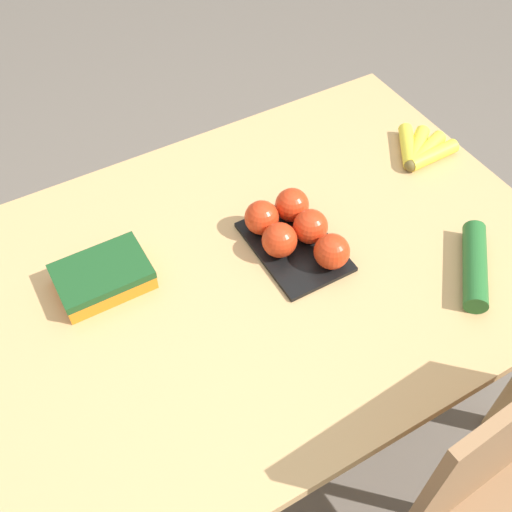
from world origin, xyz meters
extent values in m
plane|color=#665B51|center=(0.00, 0.00, 0.00)|extent=(12.00, 12.00, 0.00)
cube|color=tan|center=(0.00, 0.00, 0.71)|extent=(1.33, 0.93, 0.03)
cylinder|color=tan|center=(-0.60, -0.40, 0.35)|extent=(0.06, 0.06, 0.70)
cube|color=#8E6642|center=(-0.16, 0.57, 0.72)|extent=(0.39, 0.04, 0.50)
cylinder|color=#8E6642|center=(-0.34, 0.58, 0.22)|extent=(0.04, 0.04, 0.45)
sphere|color=brown|center=(-0.49, -0.07, 0.75)|extent=(0.03, 0.03, 0.03)
cylinder|color=yellow|center=(-0.56, -0.07, 0.75)|extent=(0.15, 0.04, 0.04)
cylinder|color=yellow|center=(-0.55, -0.10, 0.75)|extent=(0.15, 0.08, 0.04)
cylinder|color=yellow|center=(-0.54, -0.12, 0.75)|extent=(0.14, 0.12, 0.04)
cylinder|color=yellow|center=(-0.53, -0.13, 0.75)|extent=(0.11, 0.14, 0.04)
cube|color=black|center=(-0.10, 0.00, 0.73)|extent=(0.17, 0.25, 0.01)
sphere|color=red|center=(-0.14, -0.08, 0.78)|extent=(0.08, 0.08, 0.08)
sphere|color=red|center=(-0.06, -0.08, 0.78)|extent=(0.08, 0.08, 0.08)
sphere|color=red|center=(-0.14, 0.00, 0.78)|extent=(0.08, 0.08, 0.08)
sphere|color=red|center=(-0.06, 0.00, 0.78)|extent=(0.08, 0.08, 0.08)
sphere|color=red|center=(-0.14, 0.08, 0.78)|extent=(0.08, 0.08, 0.08)
cube|color=orange|center=(0.31, -0.11, 0.75)|extent=(0.19, 0.13, 0.05)
cube|color=#19471E|center=(0.31, -0.11, 0.77)|extent=(0.19, 0.13, 0.02)
cylinder|color=#236028|center=(-0.40, 0.25, 0.75)|extent=(0.19, 0.20, 0.05)
camera|label=1|loc=(0.41, 0.71, 1.75)|focal=42.00mm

